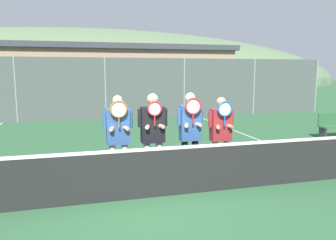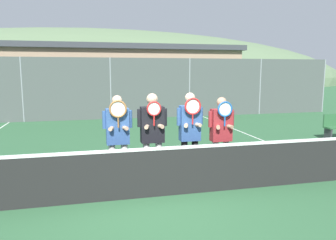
# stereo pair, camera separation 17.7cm
# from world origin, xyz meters

# --- Properties ---
(ground_plane) EXTENTS (120.00, 120.00, 0.00)m
(ground_plane) POSITION_xyz_m (0.00, 0.00, 0.00)
(ground_plane) COLOR #2D5B38
(hill_distant) EXTENTS (91.50, 50.83, 17.79)m
(hill_distant) POSITION_xyz_m (0.00, 52.68, 0.00)
(hill_distant) COLOR #5B7551
(hill_distant) RESTS_ON ground_plane
(clubhouse_building) EXTENTS (18.68, 5.50, 4.05)m
(clubhouse_building) POSITION_xyz_m (0.59, 18.75, 2.05)
(clubhouse_building) COLOR tan
(clubhouse_building) RESTS_ON ground_plane
(fence_back) EXTENTS (23.22, 0.06, 2.87)m
(fence_back) POSITION_xyz_m (-0.00, 10.00, 1.43)
(fence_back) COLOR gray
(fence_back) RESTS_ON ground_plane
(tennis_net) EXTENTS (12.06, 0.09, 1.02)m
(tennis_net) POSITION_xyz_m (0.00, 0.00, 0.47)
(tennis_net) COLOR gray
(tennis_net) RESTS_ON ground_plane
(court_line_right_sideline) EXTENTS (0.05, 16.00, 0.01)m
(court_line_right_sideline) POSITION_xyz_m (4.49, 3.00, 0.00)
(court_line_right_sideline) COLOR white
(court_line_right_sideline) RESTS_ON ground_plane
(player_leftmost) EXTENTS (0.57, 0.34, 1.80)m
(player_leftmost) POSITION_xyz_m (-0.48, 0.68, 1.06)
(player_leftmost) COLOR white
(player_leftmost) RESTS_ON ground_plane
(player_center_left) EXTENTS (0.58, 0.34, 1.83)m
(player_center_left) POSITION_xyz_m (0.18, 0.60, 1.09)
(player_center_left) COLOR white
(player_center_left) RESTS_ON ground_plane
(player_center_right) EXTENTS (0.54, 0.34, 1.84)m
(player_center_right) POSITION_xyz_m (0.94, 0.57, 1.08)
(player_center_right) COLOR black
(player_center_right) RESTS_ON ground_plane
(player_rightmost) EXTENTS (0.56, 0.34, 1.73)m
(player_rightmost) POSITION_xyz_m (1.62, 0.61, 1.02)
(player_rightmost) COLOR white
(player_rightmost) RESTS_ON ground_plane
(car_left_of_center) EXTENTS (4.78, 2.08, 1.66)m
(car_left_of_center) POSITION_xyz_m (-0.91, 13.17, 0.86)
(car_left_of_center) COLOR black
(car_left_of_center) RESTS_ON ground_plane
(car_center) EXTENTS (4.47, 1.98, 1.67)m
(car_center) POSITION_xyz_m (4.46, 13.04, 0.86)
(car_center) COLOR silver
(car_center) RESTS_ON ground_plane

